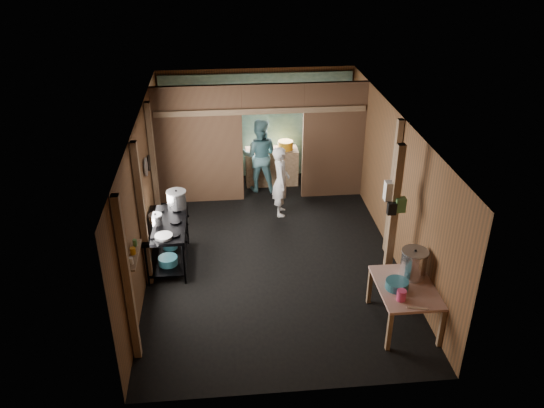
{
  "coord_description": "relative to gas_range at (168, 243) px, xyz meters",
  "views": [
    {
      "loc": [
        -0.84,
        -8.74,
        5.64
      ],
      "look_at": [
        0.0,
        -0.2,
        1.1
      ],
      "focal_mm": 36.16,
      "sensor_mm": 36.0,
      "label": 1
    }
  ],
  "objects": [
    {
      "name": "post_left_b",
      "position": [
        -0.3,
        -0.54,
        0.88
      ],
      "size": [
        0.1,
        0.12,
        2.6
      ],
      "primitive_type": "cube",
      "color": "#9F7D5B",
      "rests_on": "floor"
    },
    {
      "name": "post_free",
      "position": [
        3.73,
        -1.04,
        0.88
      ],
      "size": [
        0.12,
        0.12,
        2.6
      ],
      "primitive_type": "cube",
      "color": "#9F7D5B",
      "rests_on": "floor"
    },
    {
      "name": "pan_lid_big",
      "position": [
        -0.33,
        0.66,
        1.23
      ],
      "size": [
        0.03,
        0.34,
        0.34
      ],
      "primitive_type": "cylinder",
      "rotation": [
        0.0,
        1.57,
        0.0
      ],
      "color": "gray",
      "rests_on": "wall_left"
    },
    {
      "name": "knife",
      "position": [
        3.7,
        -2.55,
        0.28
      ],
      "size": [
        0.3,
        0.11,
        0.01
      ],
      "primitive_type": "cube",
      "rotation": [
        0.0,
        0.0,
        -0.25
      ],
      "color": "silver",
      "rests_on": "prep_table"
    },
    {
      "name": "wall_clock",
      "position": [
        2.13,
        3.66,
        1.48
      ],
      "size": [
        0.2,
        0.03,
        0.2
      ],
      "primitive_type": "cylinder",
      "rotation": [
        1.57,
        0.0,
        0.0
      ],
      "color": "silver",
      "rests_on": "wall_back"
    },
    {
      "name": "back_counter",
      "position": [
        2.18,
        3.21,
        0.0
      ],
      "size": [
        1.2,
        0.5,
        0.85
      ],
      "primitive_type": "cube",
      "color": "#9F7D5B",
      "rests_on": "floor"
    },
    {
      "name": "jar_green",
      "position": [
        -0.27,
        -1.62,
        1.04
      ],
      "size": [
        0.06,
        0.06,
        0.1
      ],
      "primitive_type": "cylinder",
      "color": "#41753D",
      "rests_on": "wall_shelf"
    },
    {
      "name": "yellow_tub",
      "position": [
        2.5,
        3.21,
        0.52
      ],
      "size": [
        0.35,
        0.35,
        0.19
      ],
      "primitive_type": "cylinder",
      "color": "orange",
      "rests_on": "back_counter"
    },
    {
      "name": "blue_tub_back",
      "position": [
        0.0,
        0.26,
        -0.21
      ],
      "size": [
        0.27,
        0.27,
        0.11
      ],
      "primitive_type": "cylinder",
      "color": "#276372",
      "rests_on": "gas_range"
    },
    {
      "name": "cross_beam",
      "position": [
        1.88,
        2.41,
        1.63
      ],
      "size": [
        4.4,
        0.12,
        0.12
      ],
      "primitive_type": "cube",
      "color": "#9F7D5B",
      "rests_on": "wall_left"
    },
    {
      "name": "jar_yellow",
      "position": [
        -0.27,
        -1.84,
        1.04
      ],
      "size": [
        0.08,
        0.08,
        0.1
      ],
      "primitive_type": "cylinder",
      "color": "orange",
      "rests_on": "wall_shelf"
    },
    {
      "name": "partition_header",
      "position": [
        2.13,
        2.46,
        1.88
      ],
      "size": [
        1.3,
        0.1,
        0.6
      ],
      "primitive_type": "cube",
      "color": "brown",
      "rests_on": "wall_back"
    },
    {
      "name": "wall_right",
      "position": [
        4.13,
        0.26,
        0.88
      ],
      "size": [
        0.0,
        7.0,
        2.6
      ],
      "primitive_type": "cube",
      "color": "brown",
      "rests_on": "ground"
    },
    {
      "name": "stock_pot",
      "position": [
        3.88,
        -1.78,
        0.5
      ],
      "size": [
        0.52,
        0.52,
        0.48
      ],
      "primitive_type": null,
      "rotation": [
        0.0,
        0.0,
        0.31
      ],
      "color": "silver",
      "rests_on": "prep_table"
    },
    {
      "name": "prep_table",
      "position": [
        3.71,
        -2.02,
        -0.07
      ],
      "size": [
        0.86,
        1.19,
        0.7
      ],
      "primitive_type": null,
      "color": "tan",
      "rests_on": "floor"
    },
    {
      "name": "stove_pot_large",
      "position": [
        0.17,
        0.55,
        0.59
      ],
      "size": [
        0.37,
        0.37,
        0.36
      ],
      "primitive_type": null,
      "rotation": [
        0.0,
        0.0,
        -0.03
      ],
      "color": "silver",
      "rests_on": "gas_range"
    },
    {
      "name": "wash_basin",
      "position": [
        3.55,
        -2.05,
        0.34
      ],
      "size": [
        0.45,
        0.45,
        0.13
      ],
      "primitive_type": "cylinder",
      "rotation": [
        0.0,
        0.0,
        0.43
      ],
      "color": "#276372",
      "rests_on": "prep_table"
    },
    {
      "name": "post_right",
      "position": [
        4.06,
        0.06,
        0.88
      ],
      "size": [
        0.1,
        0.12,
        2.6
      ],
      "primitive_type": "cube",
      "color": "#9F7D5B",
      "rests_on": "floor"
    },
    {
      "name": "stove_pot_med",
      "position": [
        -0.17,
        -0.01,
        0.51
      ],
      "size": [
        0.31,
        0.31,
        0.21
      ],
      "primitive_type": null,
      "rotation": [
        0.0,
        0.0,
        -0.41
      ],
      "color": "silver",
      "rests_on": "gas_range"
    },
    {
      "name": "gas_range",
      "position": [
        0.0,
        0.0,
        0.0
      ],
      "size": [
        0.74,
        1.43,
        0.85
      ],
      "primitive_type": null,
      "color": "black",
      "rests_on": "floor"
    },
    {
      "name": "wall_back",
      "position": [
        1.88,
        3.76,
        0.88
      ],
      "size": [
        4.5,
        0.0,
        2.6
      ],
      "primitive_type": "cube",
      "color": "brown",
      "rests_on": "ground"
    },
    {
      "name": "wall_shelf",
      "position": [
        -0.27,
        -1.84,
        0.98
      ],
      "size": [
        0.14,
        0.8,
        0.03
      ],
      "primitive_type": "cube",
      "color": "#9F7D5B",
      "rests_on": "wall_left"
    },
    {
      "name": "post_left_a",
      "position": [
        -0.3,
        -2.34,
        0.88
      ],
      "size": [
        0.1,
        0.12,
        2.6
      ],
      "primitive_type": "cube",
      "color": "#9F7D5B",
      "rests_on": "floor"
    },
    {
      "name": "frying_pan",
      "position": [
        0.0,
        -0.5,
        0.45
      ],
      "size": [
        0.49,
        0.6,
        0.07
      ],
      "primitive_type": null,
      "rotation": [
        0.0,
        0.0,
        0.43
      ],
      "color": "gray",
      "rests_on": "gas_range"
    },
    {
      "name": "bag_black",
      "position": [
        3.66,
        -1.12,
        1.13
      ],
      "size": [
        0.14,
        0.1,
        0.2
      ],
      "primitive_type": "cube",
      "color": "black",
      "rests_on": "post_free"
    },
    {
      "name": "cook",
      "position": [
        2.22,
        1.69,
        0.33
      ],
      "size": [
        0.39,
        0.57,
        1.51
      ],
      "primitive_type": "imported",
      "rotation": [
        0.0,
        0.0,
        1.52
      ],
      "color": "silver",
      "rests_on": "floor"
    },
    {
      "name": "bag_white",
      "position": [
        3.68,
        -0.96,
        1.36
      ],
      "size": [
        0.22,
        0.15,
        0.32
      ],
      "primitive_type": "cube",
      "color": "silver",
      "rests_on": "post_free"
    },
    {
      "name": "floor",
      "position": [
        1.88,
        0.26,
        -0.42
      ],
      "size": [
        4.5,
        7.0,
        0.0
      ],
      "primitive_type": "cube",
      "color": "black",
      "rests_on": "ground"
    },
    {
      "name": "pan_lid_small",
      "position": [
        -0.33,
        1.06,
        1.13
      ],
      "size": [
        0.03,
        0.3,
        0.3
      ],
      "primitive_type": "cylinder",
      "rotation": [
        0.0,
        1.57,
        0.0
      ],
      "color": "black",
      "rests_on": "wall_left"
    },
    {
      "name": "bag_green",
      "position": [
        3.8,
        -1.1,
        1.18
      ],
      "size": [
        0.16,
        0.12,
        0.24
      ],
      "primitive_type": "cube",
      "color": "#41753D",
      "rests_on": "post_free"
    },
    {
      "name": "ceiling",
      "position": [
        1.88,
        0.26,
        2.18
      ],
      "size": [
        4.5,
        7.0,
        0.0
      ],
      "primitive_type": "cube",
      "color": "#2C2B2B",
      "rests_on": "ground"
    },
    {
      "name": "blue_tub_front",
      "position": [
        0.0,
        -0.27,
        -0.19
      ],
      "size": [
        0.34,
        0.34,
        0.14
      ],
      "primitive_type": "cylinder",
      "color": "#276372",
      "rests_on": "gas_range"
    },
    {
      "name": "partition_left",
      "position": [
        0.55,
        2.46,
        0.88
      ],
      "size": [
        1.85,
        0.1,
        2.6
      ],
      "primitive_type": "cube",
      "color": "brown",
      "rests_on": "floor"
    },
    {
      "name": "wall_left",
      "position": [
        -0.37,
        0.26,
        0.88
      ],
      "size": [
        0.0,
        7.0,
        2.6
      ],
      "primitive_type": "cube",
      "color": "brown",
      "rests_on": "ground"
    },
    {
      "name": "post_left_c",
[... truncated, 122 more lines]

